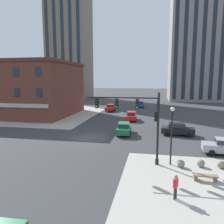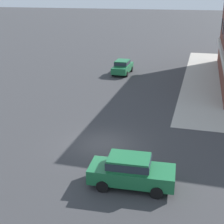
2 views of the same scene
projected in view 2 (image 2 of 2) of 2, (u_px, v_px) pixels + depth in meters
ground_plane at (103, 144)px, 21.71m from camera, size 320.00×320.00×0.00m
car_main_northbound_far at (131, 170)px, 16.77m from camera, size 2.11×4.51×1.68m
car_cross_westbound at (122, 66)px, 39.51m from camera, size 4.40×1.89×1.68m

